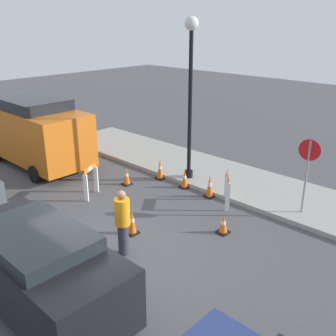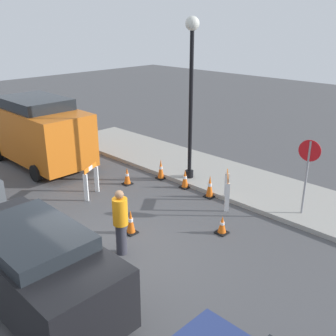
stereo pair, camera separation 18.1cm
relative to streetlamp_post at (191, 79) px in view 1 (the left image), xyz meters
name	(u,v)px [view 1 (the left image)]	position (x,y,z in m)	size (l,w,h in m)	color
ground_plane	(107,258)	(1.71, -4.95, -3.52)	(60.00, 60.00, 0.00)	#4C4C4F
sidewalk_slab	(246,184)	(1.71, 0.98, -3.45)	(18.00, 2.87, 0.14)	#9E9B93
streetlamp_post	(191,79)	(0.00, 0.00, 0.00)	(0.44, 0.44, 5.27)	black
stop_sign	(308,164)	(4.09, 0.21, -1.93)	(0.60, 0.12, 2.16)	gray
barricade_0	(227,188)	(2.10, -0.67, -2.96)	(0.61, 0.74, 1.04)	white
barricade_1	(91,180)	(-1.37, -3.13, -2.97)	(0.49, 0.76, 1.04)	white
traffic_cone_0	(132,222)	(1.30, -3.78, -3.20)	(0.30, 0.30, 0.68)	black
traffic_cone_1	(185,179)	(0.30, -0.55, -3.21)	(0.30, 0.30, 0.65)	black
traffic_cone_2	(160,169)	(-0.85, -0.55, -3.17)	(0.30, 0.30, 0.72)	black
traffic_cone_3	(223,225)	(3.02, -2.10, -3.28)	(0.30, 0.30, 0.51)	black
traffic_cone_4	(127,177)	(-1.30, -1.72, -3.23)	(0.30, 0.30, 0.61)	black
traffic_cone_5	(210,186)	(1.36, -0.55, -3.16)	(0.30, 0.30, 0.74)	black
person_worker	(123,221)	(1.87, -4.55, -2.64)	(0.49, 0.49, 1.66)	#33333D
parked_car_1	(39,266)	(2.24, -6.89, -2.54)	(4.06, 1.84, 1.74)	black
work_van	(35,129)	(-5.31, -2.76, -2.12)	(4.96, 2.22, 2.60)	#D16619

